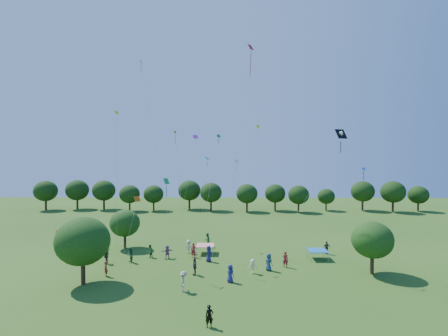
{
  "coord_description": "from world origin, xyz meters",
  "views": [
    {
      "loc": [
        0.72,
        -22.4,
        12.27
      ],
      "look_at": [
        0.0,
        14.0,
        11.0
      ],
      "focal_mm": 28.0,
      "sensor_mm": 36.0,
      "label": 1
    }
  ],
  "objects_px": {
    "near_tree_north": "(125,223)",
    "pirate_kite": "(339,137)",
    "near_tree_west": "(83,241)",
    "tent_red_stripe": "(205,245)",
    "red_high_kite": "(247,81)",
    "tent_blue": "(317,251)",
    "man_in_black": "(209,316)",
    "near_tree_east": "(372,240)"
  },
  "relations": [
    {
      "from": "near_tree_north",
      "to": "pirate_kite",
      "type": "xyz_separation_m",
      "value": [
        25.04,
        -10.22,
        10.85
      ]
    },
    {
      "from": "near_tree_west",
      "to": "tent_red_stripe",
      "type": "relative_size",
      "value": 2.93
    },
    {
      "from": "pirate_kite",
      "to": "red_high_kite",
      "type": "relative_size",
      "value": 0.56
    },
    {
      "from": "near_tree_west",
      "to": "pirate_kite",
      "type": "distance_m",
      "value": 27.16
    },
    {
      "from": "tent_blue",
      "to": "pirate_kite",
      "type": "xyz_separation_m",
      "value": [
        0.68,
        -5.71,
        13.14
      ]
    },
    {
      "from": "near_tree_west",
      "to": "red_high_kite",
      "type": "xyz_separation_m",
      "value": [
        15.96,
        8.72,
        16.9
      ]
    },
    {
      "from": "tent_red_stripe",
      "to": "red_high_kite",
      "type": "bearing_deg",
      "value": -20.85
    },
    {
      "from": "tent_red_stripe",
      "to": "red_high_kite",
      "type": "xyz_separation_m",
      "value": [
        5.06,
        -1.93,
        20.01
      ]
    },
    {
      "from": "man_in_black",
      "to": "near_tree_north",
      "type": "bearing_deg",
      "value": 108.83
    },
    {
      "from": "man_in_black",
      "to": "near_tree_east",
      "type": "bearing_deg",
      "value": 23.84
    },
    {
      "from": "near_tree_east",
      "to": "pirate_kite",
      "type": "bearing_deg",
      "value": -171.24
    },
    {
      "from": "near_tree_west",
      "to": "tent_red_stripe",
      "type": "bearing_deg",
      "value": 44.35
    },
    {
      "from": "man_in_black",
      "to": "red_high_kite",
      "type": "bearing_deg",
      "value": 66.93
    },
    {
      "from": "tent_red_stripe",
      "to": "man_in_black",
      "type": "bearing_deg",
      "value": -84.87
    },
    {
      "from": "near_tree_east",
      "to": "tent_blue",
      "type": "relative_size",
      "value": 2.49
    },
    {
      "from": "tent_blue",
      "to": "pirate_kite",
      "type": "relative_size",
      "value": 0.16
    },
    {
      "from": "near_tree_north",
      "to": "pirate_kite",
      "type": "height_order",
      "value": "pirate_kite"
    },
    {
      "from": "near_tree_east",
      "to": "tent_red_stripe",
      "type": "bearing_deg",
      "value": 157.96
    },
    {
      "from": "near_tree_west",
      "to": "red_high_kite",
      "type": "distance_m",
      "value": 24.83
    },
    {
      "from": "near_tree_west",
      "to": "man_in_black",
      "type": "relative_size",
      "value": 4.0
    },
    {
      "from": "tent_blue",
      "to": "red_high_kite",
      "type": "distance_m",
      "value": 21.72
    },
    {
      "from": "tent_red_stripe",
      "to": "near_tree_west",
      "type": "bearing_deg",
      "value": -135.65
    },
    {
      "from": "near_tree_east",
      "to": "red_high_kite",
      "type": "relative_size",
      "value": 0.23
    },
    {
      "from": "near_tree_north",
      "to": "man_in_black",
      "type": "distance_m",
      "value": 24.8
    },
    {
      "from": "near_tree_west",
      "to": "near_tree_east",
      "type": "bearing_deg",
      "value": 6.78
    },
    {
      "from": "near_tree_east",
      "to": "pirate_kite",
      "type": "xyz_separation_m",
      "value": [
        -3.69,
        -0.57,
        10.6
      ]
    },
    {
      "from": "near_tree_north",
      "to": "tent_red_stripe",
      "type": "distance_m",
      "value": 11.37
    },
    {
      "from": "near_tree_west",
      "to": "pirate_kite",
      "type": "relative_size",
      "value": 0.47
    },
    {
      "from": "near_tree_east",
      "to": "man_in_black",
      "type": "relative_size",
      "value": 3.4
    },
    {
      "from": "near_tree_north",
      "to": "red_high_kite",
      "type": "bearing_deg",
      "value": -15.27
    },
    {
      "from": "tent_blue",
      "to": "near_tree_west",
      "type": "bearing_deg",
      "value": -160.66
    },
    {
      "from": "man_in_black",
      "to": "red_high_kite",
      "type": "distance_m",
      "value": 26.57
    },
    {
      "from": "tent_red_stripe",
      "to": "red_high_kite",
      "type": "relative_size",
      "value": 0.09
    },
    {
      "from": "near_tree_east",
      "to": "man_in_black",
      "type": "height_order",
      "value": "near_tree_east"
    },
    {
      "from": "man_in_black",
      "to": "tent_red_stripe",
      "type": "bearing_deg",
      "value": 83.36
    },
    {
      "from": "tent_blue",
      "to": "pirate_kite",
      "type": "distance_m",
      "value": 14.35
    },
    {
      "from": "near_tree_west",
      "to": "red_high_kite",
      "type": "relative_size",
      "value": 0.27
    },
    {
      "from": "pirate_kite",
      "to": "red_high_kite",
      "type": "xyz_separation_m",
      "value": [
        -9.11,
        5.87,
        6.87
      ]
    },
    {
      "from": "man_in_black",
      "to": "near_tree_west",
      "type": "bearing_deg",
      "value": 135.26
    },
    {
      "from": "tent_blue",
      "to": "pirate_kite",
      "type": "bearing_deg",
      "value": -83.25
    },
    {
      "from": "near_tree_north",
      "to": "pirate_kite",
      "type": "relative_size",
      "value": 0.37
    },
    {
      "from": "near_tree_north",
      "to": "red_high_kite",
      "type": "relative_size",
      "value": 0.21
    }
  ]
}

